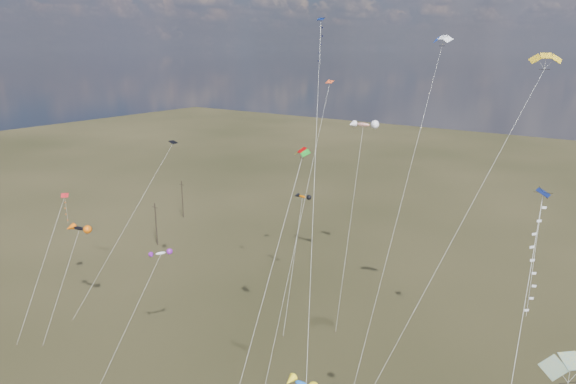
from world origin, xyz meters
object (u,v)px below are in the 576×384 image
Objects in this scene: utility_pole_far at (182,199)px; novelty_black_orange at (79,229)px; utility_pole_near at (156,224)px; parafoil_yellow at (545,58)px.

utility_pole_far is 0.59× the size of novelty_black_orange.
utility_pole_near is 0.23× the size of parafoil_yellow.
novelty_black_orange is at bearing -59.43° from utility_pole_near.
parafoil_yellow reaches higher than novelty_black_orange.
utility_pole_far is 78.06m from parafoil_yellow.
novelty_black_orange is (13.98, -23.66, 8.90)m from utility_pole_near.
parafoil_yellow reaches higher than utility_pole_far.
utility_pole_far is at bearing 165.20° from parafoil_yellow.
utility_pole_near and utility_pole_far have the same top height.
utility_pole_near is 16.12m from utility_pole_far.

